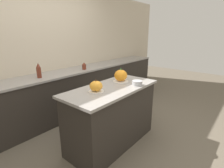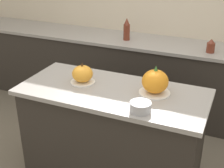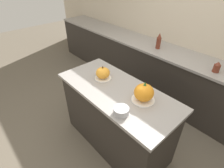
{
  "view_description": "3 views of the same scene",
  "coord_description": "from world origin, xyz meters",
  "px_view_note": "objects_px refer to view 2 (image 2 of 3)",
  "views": [
    {
      "loc": [
        -1.78,
        -1.46,
        1.61
      ],
      "look_at": [
        -0.01,
        -0.01,
        0.93
      ],
      "focal_mm": 28.0,
      "sensor_mm": 36.0,
      "label": 1
    },
    {
      "loc": [
        0.85,
        -1.96,
        1.92
      ],
      "look_at": [
        -0.02,
        0.04,
        0.91
      ],
      "focal_mm": 50.0,
      "sensor_mm": 36.0,
      "label": 2
    },
    {
      "loc": [
        1.11,
        -1.06,
        2.02
      ],
      "look_at": [
        -0.08,
        0.0,
        0.91
      ],
      "focal_mm": 28.0,
      "sensor_mm": 36.0,
      "label": 3
    }
  ],
  "objects_px": {
    "pumpkin_cake_left": "(82,74)",
    "pumpkin_cake_right": "(155,82)",
    "bottle_short": "(211,46)",
    "mixing_bowl": "(140,107)",
    "bottle_tall": "(127,30)"
  },
  "relations": [
    {
      "from": "bottle_tall",
      "to": "bottle_short",
      "type": "relative_size",
      "value": 1.78
    },
    {
      "from": "pumpkin_cake_right",
      "to": "bottle_short",
      "type": "relative_size",
      "value": 1.67
    },
    {
      "from": "pumpkin_cake_left",
      "to": "pumpkin_cake_right",
      "type": "relative_size",
      "value": 0.84
    },
    {
      "from": "pumpkin_cake_right",
      "to": "bottle_tall",
      "type": "distance_m",
      "value": 1.36
    },
    {
      "from": "bottle_short",
      "to": "mixing_bowl",
      "type": "height_order",
      "value": "bottle_short"
    },
    {
      "from": "pumpkin_cake_left",
      "to": "pumpkin_cake_right",
      "type": "distance_m",
      "value": 0.58
    },
    {
      "from": "bottle_tall",
      "to": "bottle_short",
      "type": "height_order",
      "value": "bottle_tall"
    },
    {
      "from": "pumpkin_cake_left",
      "to": "bottle_short",
      "type": "relative_size",
      "value": 1.4
    },
    {
      "from": "pumpkin_cake_left",
      "to": "bottle_short",
      "type": "distance_m",
      "value": 1.43
    },
    {
      "from": "pumpkin_cake_left",
      "to": "pumpkin_cake_right",
      "type": "xyz_separation_m",
      "value": [
        0.58,
        0.04,
        0.02
      ]
    },
    {
      "from": "pumpkin_cake_right",
      "to": "bottle_short",
      "type": "xyz_separation_m",
      "value": [
        0.25,
        1.11,
        -0.02
      ]
    },
    {
      "from": "bottle_tall",
      "to": "mixing_bowl",
      "type": "bearing_deg",
      "value": -65.65
    },
    {
      "from": "pumpkin_cake_left",
      "to": "bottle_tall",
      "type": "distance_m",
      "value": 1.23
    },
    {
      "from": "pumpkin_cake_right",
      "to": "bottle_tall",
      "type": "height_order",
      "value": "bottle_tall"
    },
    {
      "from": "bottle_short",
      "to": "mixing_bowl",
      "type": "distance_m",
      "value": 1.44
    }
  ]
}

